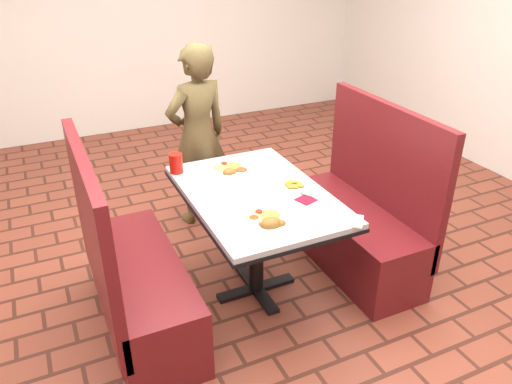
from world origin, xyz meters
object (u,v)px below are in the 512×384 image
Objects in this scene: dining_table at (256,206)px; diner_person at (198,137)px; far_dinner_plate at (231,168)px; near_dinner_plate at (267,218)px; red_tumbler at (176,163)px; booth_bench_left at (134,281)px; booth_bench_right at (358,223)px; plantain_plate at (293,186)px.

diner_person reaches higher than dining_table.
far_dinner_plate is at bearing 75.53° from diner_person.
near_dinner_plate is 0.88m from red_tumbler.
red_tumbler is (0.44, 0.48, 0.49)m from booth_bench_left.
booth_bench_left is at bearing 152.86° from near_dinner_plate.
booth_bench_right is 6.43× the size of plantain_plate.
plantain_plate is (1.03, -0.04, 0.43)m from booth_bench_left.
booth_bench_left is 0.82× the size of diner_person.
booth_bench_right is (1.60, 0.00, 0.00)m from booth_bench_left.
red_tumbler is (-0.36, 0.48, 0.16)m from dining_table.
red_tumbler reaches higher than plantain_plate.
diner_person is (-0.80, 1.09, 0.40)m from booth_bench_right.
red_tumbler is at bearing 107.02° from near_dinner_plate.
near_dinner_plate is 2.13× the size of red_tumbler.
dining_table is 9.22× the size of red_tumbler.
diner_person is at bearing 87.99° from far_dinner_plate.
booth_bench_right is 1.00m from far_dinner_plate.
dining_table is 0.86m from booth_bench_right.
diner_person is 11.12× the size of red_tumbler.
near_dinner_plate is at bearing -72.98° from red_tumbler.
diner_person is (0.80, 1.09, 0.40)m from booth_bench_left.
dining_table is 0.36m from far_dinner_plate.
far_dinner_plate is 0.46m from plantain_plate.
dining_table is 1.01× the size of booth_bench_right.
red_tumbler is at bearing 126.56° from dining_table.
dining_table is 0.83× the size of diner_person.
near_dinner_plate is at bearing -96.03° from far_dinner_plate.
booth_bench_left and booth_bench_right have the same top height.
plantain_plate is 0.79m from red_tumbler.
far_dinner_plate is at bearing -22.51° from red_tumbler.
red_tumbler is (-0.36, -0.61, 0.09)m from diner_person.
far_dinner_plate is at bearing 23.92° from booth_bench_left.
plantain_plate is at bearing 89.02° from diner_person.
booth_bench_left is at bearing -156.08° from far_dinner_plate.
booth_bench_right reaches higher than far_dinner_plate.
booth_bench_left reaches higher than near_dinner_plate.
near_dinner_plate is at bearing -105.48° from dining_table.
diner_person is at bearing 59.80° from red_tumbler.
far_dinner_plate is at bearing 83.97° from near_dinner_plate.
diner_person is 0.72m from red_tumbler.
far_dinner_plate is (-0.03, 0.34, 0.12)m from dining_table.
near_dinner_plate is 1.50× the size of plantain_plate.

